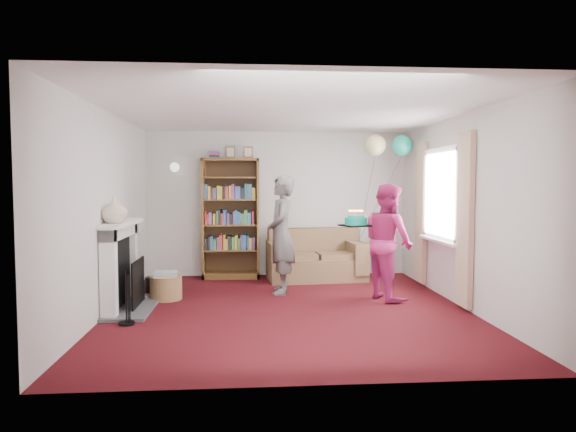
{
  "coord_description": "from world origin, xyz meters",
  "views": [
    {
      "loc": [
        -0.51,
        -6.44,
        1.6
      ],
      "look_at": [
        0.03,
        0.6,
        1.16
      ],
      "focal_mm": 32.0,
      "sensor_mm": 36.0,
      "label": 1
    }
  ],
  "objects": [
    {
      "name": "birthday_cake",
      "position": [
        0.97,
        0.54,
        1.08
      ],
      "size": [
        0.37,
        0.37,
        0.22
      ],
      "rotation": [
        0.0,
        0.0,
        0.35
      ],
      "color": "black",
      "rests_on": "ground"
    },
    {
      "name": "wicker_basket",
      "position": [
        -1.65,
        0.68,
        0.18
      ],
      "size": [
        0.44,
        0.44,
        0.39
      ],
      "rotation": [
        0.0,
        0.0,
        -0.0
      ],
      "color": "#A5794D",
      "rests_on": "ground"
    },
    {
      "name": "window_bay",
      "position": [
        2.21,
        0.6,
        1.2
      ],
      "size": [
        0.14,
        2.02,
        2.2
      ],
      "color": "white",
      "rests_on": "ground"
    },
    {
      "name": "fireplace",
      "position": [
        -2.09,
        0.19,
        0.51
      ],
      "size": [
        0.55,
        1.8,
        1.12
      ],
      "color": "#3F3F42",
      "rests_on": "ground"
    },
    {
      "name": "balloons",
      "position": [
        1.75,
        1.71,
        2.22
      ],
      "size": [
        0.86,
        0.34,
        1.74
      ],
      "color": "#3F3F3F",
      "rests_on": "ground"
    },
    {
      "name": "wall_left",
      "position": [
        -2.26,
        0.0,
        1.25
      ],
      "size": [
        0.02,
        5.0,
        2.5
      ],
      "primitive_type": "cube",
      "color": "silver",
      "rests_on": "ground"
    },
    {
      "name": "person_magenta",
      "position": [
        1.42,
        0.5,
        0.8
      ],
      "size": [
        0.81,
        0.93,
        1.61
      ],
      "primitive_type": "imported",
      "rotation": [
        0.0,
        0.0,
        1.87
      ],
      "color": "#B42464",
      "rests_on": "ground"
    },
    {
      "name": "wall_back",
      "position": [
        0.0,
        2.51,
        1.25
      ],
      "size": [
        4.5,
        0.02,
        2.5
      ],
      "primitive_type": "cube",
      "color": "silver",
      "rests_on": "ground"
    },
    {
      "name": "sofa",
      "position": [
        0.61,
        2.07,
        0.32
      ],
      "size": [
        1.59,
        0.84,
        0.84
      ],
      "rotation": [
        0.0,
        0.0,
        0.09
      ],
      "color": "brown",
      "rests_on": "ground"
    },
    {
      "name": "mantel_vase",
      "position": [
        -2.12,
        -0.15,
        1.28
      ],
      "size": [
        0.36,
        0.36,
        0.32
      ],
      "primitive_type": "imported",
      "rotation": [
        0.0,
        0.0,
        0.19
      ],
      "color": "beige",
      "rests_on": "fireplace"
    },
    {
      "name": "wall_sconce",
      "position": [
        -1.75,
        2.36,
        1.88
      ],
      "size": [
        0.16,
        0.23,
        0.16
      ],
      "color": "gold",
      "rests_on": "ground"
    },
    {
      "name": "ceiling",
      "position": [
        0.0,
        0.0,
        2.5
      ],
      "size": [
        4.5,
        5.0,
        0.01
      ],
      "primitive_type": "cube",
      "color": "white",
      "rests_on": "wall_back"
    },
    {
      "name": "wall_right",
      "position": [
        2.26,
        0.0,
        1.25
      ],
      "size": [
        0.02,
        5.0,
        2.5
      ],
      "primitive_type": "cube",
      "color": "silver",
      "rests_on": "ground"
    },
    {
      "name": "person_striped",
      "position": [
        -0.04,
        0.98,
        0.86
      ],
      "size": [
        0.45,
        0.65,
        1.72
      ],
      "primitive_type": "imported",
      "rotation": [
        0.0,
        0.0,
        -1.64
      ],
      "color": "black",
      "rests_on": "ground"
    },
    {
      "name": "bookcase",
      "position": [
        -0.81,
        2.3,
        0.99
      ],
      "size": [
        0.96,
        0.42,
        2.23
      ],
      "color": "#472B14",
      "rests_on": "ground"
    },
    {
      "name": "ground",
      "position": [
        0.0,
        0.0,
        0.0
      ],
      "size": [
        5.0,
        5.0,
        0.0
      ],
      "primitive_type": "plane",
      "color": "#36080B",
      "rests_on": "ground"
    }
  ]
}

